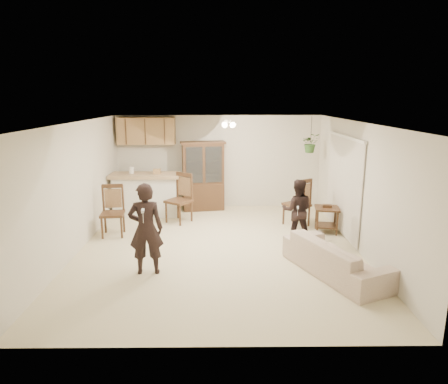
{
  "coord_description": "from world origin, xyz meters",
  "views": [
    {
      "loc": [
        0.04,
        -7.53,
        2.95
      ],
      "look_at": [
        0.12,
        0.4,
        1.07
      ],
      "focal_mm": 32.0,
      "sensor_mm": 36.0,
      "label": 1
    }
  ],
  "objects_px": {
    "sofa": "(336,254)",
    "chair_hutch_left": "(179,209)",
    "china_hutch": "(203,177)",
    "chair_bar": "(113,222)",
    "chair_hutch_right": "(296,212)",
    "child": "(297,210)",
    "adult": "(146,223)",
    "side_table": "(326,219)"
  },
  "relations": [
    {
      "from": "adult",
      "to": "chair_hutch_left",
      "type": "relative_size",
      "value": 1.52
    },
    {
      "from": "sofa",
      "to": "chair_bar",
      "type": "height_order",
      "value": "chair_bar"
    },
    {
      "from": "sofa",
      "to": "child",
      "type": "bearing_deg",
      "value": -11.49
    },
    {
      "from": "chair_hutch_left",
      "to": "adult",
      "type": "bearing_deg",
      "value": -60.28
    },
    {
      "from": "child",
      "to": "china_hutch",
      "type": "bearing_deg",
      "value": -40.39
    },
    {
      "from": "sofa",
      "to": "chair_hutch_left",
      "type": "height_order",
      "value": "chair_hutch_left"
    },
    {
      "from": "adult",
      "to": "side_table",
      "type": "relative_size",
      "value": 2.81
    },
    {
      "from": "chair_bar",
      "to": "adult",
      "type": "bearing_deg",
      "value": -66.89
    },
    {
      "from": "child",
      "to": "side_table",
      "type": "xyz_separation_m",
      "value": [
        0.77,
        0.54,
        -0.38
      ]
    },
    {
      "from": "china_hutch",
      "to": "chair_hutch_right",
      "type": "distance_m",
      "value": 2.71
    },
    {
      "from": "china_hutch",
      "to": "side_table",
      "type": "distance_m",
      "value": 3.47
    },
    {
      "from": "china_hutch",
      "to": "chair_hutch_left",
      "type": "height_order",
      "value": "china_hutch"
    },
    {
      "from": "sofa",
      "to": "adult",
      "type": "height_order",
      "value": "adult"
    },
    {
      "from": "adult",
      "to": "child",
      "type": "distance_m",
      "value": 3.27
    },
    {
      "from": "adult",
      "to": "child",
      "type": "bearing_deg",
      "value": -157.23
    },
    {
      "from": "chair_hutch_left",
      "to": "china_hutch",
      "type": "bearing_deg",
      "value": 98.5
    },
    {
      "from": "sofa",
      "to": "chair_bar",
      "type": "distance_m",
      "value": 4.76
    },
    {
      "from": "china_hutch",
      "to": "chair_hutch_left",
      "type": "relative_size",
      "value": 1.55
    },
    {
      "from": "child",
      "to": "sofa",
      "type": "bearing_deg",
      "value": 111.97
    },
    {
      "from": "sofa",
      "to": "chair_hutch_left",
      "type": "distance_m",
      "value": 4.21
    },
    {
      "from": "sofa",
      "to": "adult",
      "type": "relative_size",
      "value": 1.04
    },
    {
      "from": "chair_hutch_left",
      "to": "chair_hutch_right",
      "type": "height_order",
      "value": "chair_hutch_left"
    },
    {
      "from": "sofa",
      "to": "china_hutch",
      "type": "relative_size",
      "value": 1.02
    },
    {
      "from": "side_table",
      "to": "chair_hutch_left",
      "type": "xyz_separation_m",
      "value": [
        -3.38,
        0.8,
        0.03
      ]
    },
    {
      "from": "chair_bar",
      "to": "chair_hutch_right",
      "type": "xyz_separation_m",
      "value": [
        4.14,
        0.69,
        0.01
      ]
    },
    {
      "from": "child",
      "to": "china_hutch",
      "type": "xyz_separation_m",
      "value": [
        -2.06,
        2.45,
        0.23
      ]
    },
    {
      "from": "sofa",
      "to": "side_table",
      "type": "relative_size",
      "value": 2.92
    },
    {
      "from": "chair_bar",
      "to": "sofa",
      "type": "bearing_deg",
      "value": -31.31
    },
    {
      "from": "china_hutch",
      "to": "chair_bar",
      "type": "bearing_deg",
      "value": -142.17
    },
    {
      "from": "adult",
      "to": "china_hutch",
      "type": "distance_m",
      "value": 4.09
    },
    {
      "from": "adult",
      "to": "chair_bar",
      "type": "xyz_separation_m",
      "value": [
        -1.09,
        1.93,
        -0.59
      ]
    },
    {
      "from": "chair_hutch_right",
      "to": "child",
      "type": "bearing_deg",
      "value": 48.71
    },
    {
      "from": "side_table",
      "to": "chair_hutch_left",
      "type": "height_order",
      "value": "chair_hutch_left"
    },
    {
      "from": "chair_hutch_left",
      "to": "sofa",
      "type": "bearing_deg",
      "value": -10.36
    },
    {
      "from": "chair_hutch_left",
      "to": "side_table",
      "type": "bearing_deg",
      "value": 21.52
    },
    {
      "from": "sofa",
      "to": "chair_hutch_right",
      "type": "height_order",
      "value": "chair_hutch_right"
    },
    {
      "from": "adult",
      "to": "chair_bar",
      "type": "distance_m",
      "value": 2.29
    },
    {
      "from": "adult",
      "to": "chair_hutch_left",
      "type": "distance_m",
      "value": 2.96
    },
    {
      "from": "chair_bar",
      "to": "chair_hutch_right",
      "type": "relative_size",
      "value": 0.97
    },
    {
      "from": "china_hutch",
      "to": "side_table",
      "type": "relative_size",
      "value": 2.87
    },
    {
      "from": "child",
      "to": "chair_bar",
      "type": "bearing_deg",
      "value": 4.32
    },
    {
      "from": "adult",
      "to": "child",
      "type": "height_order",
      "value": "adult"
    }
  ]
}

